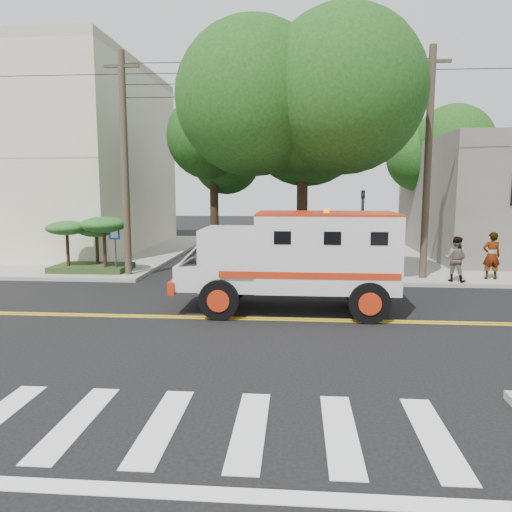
{
  "coord_description": "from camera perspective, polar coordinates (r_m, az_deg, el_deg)",
  "views": [
    {
      "loc": [
        1.29,
        -13.78,
        3.74
      ],
      "look_at": [
        0.04,
        1.51,
        1.6
      ],
      "focal_mm": 35.0,
      "sensor_mm": 36.0,
      "label": 1
    }
  ],
  "objects": [
    {
      "name": "building_left",
      "position": [
        33.35,
        -25.94,
        9.58
      ],
      "size": [
        16.0,
        14.0,
        10.0
      ],
      "primitive_type": "cube",
      "color": "beige",
      "rests_on": "sidewalk_nw"
    },
    {
      "name": "accessibility_sign",
      "position": [
        21.44,
        -15.8,
        1.29
      ],
      "size": [
        0.45,
        0.1,
        2.02
      ],
      "color": "#3F3F42",
      "rests_on": "ground"
    },
    {
      "name": "palm_planter",
      "position": [
        22.29,
        -18.41,
        2.15
      ],
      "size": [
        3.52,
        2.63,
        2.36
      ],
      "color": "#1E3314",
      "rests_on": "sidewalk_nw"
    },
    {
      "name": "tree_main",
      "position": [
        20.29,
        6.76,
        17.71
      ],
      "size": [
        6.08,
        5.7,
        9.85
      ],
      "color": "black",
      "rests_on": "ground"
    },
    {
      "name": "tree_right",
      "position": [
        30.59,
        19.4,
        11.92
      ],
      "size": [
        4.8,
        4.5,
        8.2
      ],
      "color": "black",
      "rests_on": "ground"
    },
    {
      "name": "traffic_signal",
      "position": [
        19.6,
        12.04,
        3.34
      ],
      "size": [
        0.15,
        0.18,
        3.6
      ],
      "color": "#3F3F42",
      "rests_on": "ground"
    },
    {
      "name": "tree_left",
      "position": [
        25.95,
        -4.23,
        12.32
      ],
      "size": [
        4.48,
        4.2,
        7.7
      ],
      "color": "black",
      "rests_on": "ground"
    },
    {
      "name": "ground",
      "position": [
        14.34,
        -0.66,
        -7.18
      ],
      "size": [
        100.0,
        100.0,
        0.0
      ],
      "primitive_type": "plane",
      "color": "black",
      "rests_on": "ground"
    },
    {
      "name": "utility_pole_left",
      "position": [
        20.96,
        -14.74,
        9.77
      ],
      "size": [
        0.28,
        0.28,
        9.0
      ],
      "primitive_type": "cylinder",
      "color": "#382D23",
      "rests_on": "ground"
    },
    {
      "name": "armored_truck",
      "position": [
        14.93,
        4.72,
        0.06
      ],
      "size": [
        6.58,
        2.69,
        2.99
      ],
      "rotation": [
        0.0,
        0.0,
        -0.0
      ],
      "color": "beige",
      "rests_on": "ground"
    },
    {
      "name": "pedestrian_b",
      "position": [
        20.38,
        21.85,
        -0.32
      ],
      "size": [
        1.06,
        0.99,
        1.73
      ],
      "primitive_type": "imported",
      "rotation": [
        0.0,
        0.0,
        2.6
      ],
      "color": "gray",
      "rests_on": "sidewalk_ne"
    },
    {
      "name": "sidewalk_nw",
      "position": [
        31.25,
        -23.61,
        0.54
      ],
      "size": [
        17.0,
        17.0,
        0.15
      ],
      "primitive_type": "cube",
      "color": "gray",
      "rests_on": "ground"
    },
    {
      "name": "utility_pole_right",
      "position": [
        20.61,
        19.02,
        9.63
      ],
      "size": [
        0.28,
        0.28,
        9.0
      ],
      "primitive_type": "cylinder",
      "color": "#382D23",
      "rests_on": "ground"
    },
    {
      "name": "pedestrian_a",
      "position": [
        21.44,
        25.32,
        0.04
      ],
      "size": [
        0.68,
        0.45,
        1.85
      ],
      "primitive_type": "imported",
      "rotation": [
        0.0,
        0.0,
        3.15
      ],
      "color": "gray",
      "rests_on": "sidewalk_ne"
    }
  ]
}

